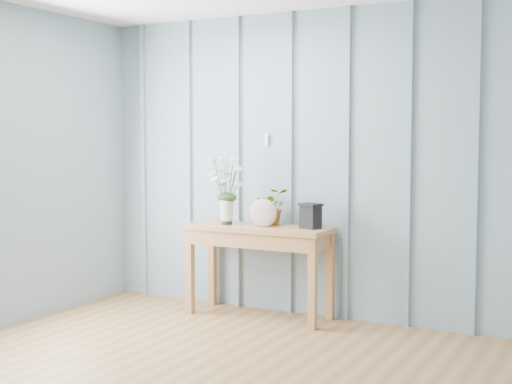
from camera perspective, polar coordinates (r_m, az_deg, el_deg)
The scene contains 6 objects.
room_shell at distance 4.66m, azimuth -1.38°, elevation 10.81°, with size 4.00×4.50×2.50m.
sideboard at distance 5.83m, azimuth 0.23°, elevation -3.84°, with size 1.20×0.45×0.75m.
daisy_vase at distance 5.88m, azimuth -2.37°, elevation 0.90°, with size 0.41×0.31×0.58m.
spider_plant at distance 5.87m, azimuth 1.33°, elevation -1.18°, with size 0.27×0.24×0.30m, color #193613.
felt_disc_vessel at distance 5.72m, azimuth 0.60°, elevation -1.68°, with size 0.23×0.06×0.23m, color #895162.
carved_box at distance 5.64m, azimuth 4.39°, elevation -1.90°, with size 0.20×0.17×0.20m.
Camera 1 is at (2.25, -3.13, 1.45)m, focal length 50.00 mm.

